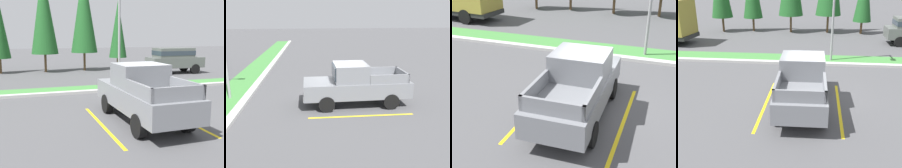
{
  "view_description": "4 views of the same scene",
  "coord_description": "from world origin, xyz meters",
  "views": [
    {
      "loc": [
        -4.74,
        -10.11,
        3.14
      ],
      "look_at": [
        -1.01,
        1.38,
        1.07
      ],
      "focal_mm": 46.05,
      "sensor_mm": 36.0,
      "label": 1
    },
    {
      "loc": [
        -12.13,
        1.34,
        4.51
      ],
      "look_at": [
        -0.3,
        0.15,
        1.02
      ],
      "focal_mm": 39.37,
      "sensor_mm": 36.0,
      "label": 2
    },
    {
      "loc": [
        2.17,
        -9.39,
        5.35
      ],
      "look_at": [
        -0.84,
        -1.16,
        1.24
      ],
      "focal_mm": 50.04,
      "sensor_mm": 36.0,
      "label": 3
    },
    {
      "loc": [
        0.08,
        -11.23,
        5.19
      ],
      "look_at": [
        -1.03,
        -0.74,
        0.96
      ],
      "focal_mm": 44.36,
      "sensor_mm": 36.0,
      "label": 4
    }
  ],
  "objects": [
    {
      "name": "parking_line_far",
      "position": [
        1.03,
        -0.74,
        0.0
      ],
      "size": [
        0.12,
        4.8,
        0.01
      ],
      "primitive_type": "cube",
      "color": "yellow",
      "rests_on": "ground"
    },
    {
      "name": "ground_plane",
      "position": [
        0.0,
        0.0,
        0.0
      ],
      "size": [
        120.0,
        120.0,
        0.0
      ],
      "primitive_type": "plane",
      "color": "#4C4C4F"
    },
    {
      "name": "pickup_truck_main",
      "position": [
        -0.52,
        -0.69,
        1.04
      ],
      "size": [
        2.07,
        5.27,
        2.1
      ],
      "color": "black",
      "rests_on": "ground"
    },
    {
      "name": "curb_strip",
      "position": [
        0.0,
        5.0,
        0.07
      ],
      "size": [
        56.0,
        0.4,
        0.15
      ],
      "primitive_type": "cube",
      "color": "#B2B2AD",
      "rests_on": "ground"
    },
    {
      "name": "grass_median",
      "position": [
        0.0,
        6.1,
        0.03
      ],
      "size": [
        56.0,
        1.8,
        0.06
      ],
      "primitive_type": "cube",
      "color": "#42843D",
      "rests_on": "ground"
    },
    {
      "name": "parking_line_near",
      "position": [
        -2.07,
        -0.74,
        0.0
      ],
      "size": [
        0.12,
        4.8,
        0.01
      ],
      "primitive_type": "cube",
      "color": "yellow",
      "rests_on": "ground"
    }
  ]
}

